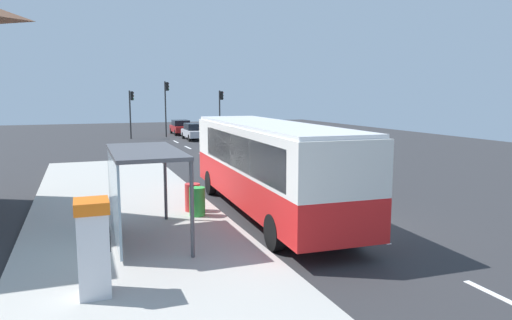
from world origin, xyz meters
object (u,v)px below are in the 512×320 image
Objects in this scene: traffic_light_near_side at (221,106)px; traffic_light_far_side at (131,107)px; white_van at (232,135)px; ticket_machine at (93,247)px; bus_shelter at (134,172)px; recycling_bin_red at (192,197)px; bus at (267,162)px; sedan_near at (181,127)px; sedan_far at (195,131)px; traffic_light_median at (166,100)px; recycling_bin_green at (197,202)px.

traffic_light_near_side is 1.01× the size of traffic_light_far_side.
white_van is 2.71× the size of ticket_machine.
traffic_light_far_side reaches higher than bus_shelter.
traffic_light_near_side is (9.70, 29.69, 2.42)m from recycling_bin_red.
traffic_light_near_side is at bearing -5.31° from traffic_light_far_side.
traffic_light_far_side is 33.36m from bus_shelter.
bus is 2.11× the size of white_van.
ticket_machine is (-9.88, -39.86, 0.38)m from sedan_near.
recycling_bin_red is 3.77m from bus_shelter.
sedan_far is 31.38m from bus_shelter.
ticket_machine is 0.42× the size of traffic_light_far_side.
bus_shelter is at bearing -129.36° from recycling_bin_red.
bus_shelter is at bearing -101.33° from traffic_light_median.
traffic_light_near_side is (3.20, -4.10, 2.28)m from sedan_near.
ticket_machine reaches higher than sedan_far.
traffic_light_near_side reaches higher than bus.
ticket_machine is 0.42× the size of traffic_light_near_side.
ticket_machine is at bearing -137.45° from bus.
traffic_light_median is (3.49, 0.80, 0.56)m from traffic_light_far_side.
bus_shelter is at bearing -115.10° from white_van.
traffic_light_near_side is at bearing 35.33° from sedan_far.
ticket_machine is 38.28m from traffic_light_median.
bus reaches higher than recycling_bin_green.
ticket_machine is at bearing -103.92° from sedan_near.
bus_shelter is at bearing -106.14° from sedan_far.
white_van is at bearing -83.40° from traffic_light_median.
sedan_far is 4.54m from traffic_light_near_side.
traffic_light_near_side reaches higher than recycling_bin_green.
traffic_light_median is at bearing 116.23° from sedan_far.
bus is 31.24m from traffic_light_near_side.
sedan_near is 34.40m from recycling_bin_red.
bus is 2.02× the size of traffic_light_median.
ticket_machine is 36.88m from traffic_light_far_side.
white_van is 1.15× the size of traffic_light_near_side.
bus is at bearing -87.46° from traffic_light_far_side.
traffic_light_far_side is (-1.38, 31.17, 1.22)m from bus.
bus_shelter is at bearing -156.85° from bus.
traffic_light_near_side is (3.30, 14.00, 1.73)m from white_van.
recycling_bin_red is (-6.40, -15.68, -0.69)m from white_van.
traffic_light_median reaches higher than sedan_far.
bus_shelter is at bearing -137.93° from recycling_bin_green.
bus is 31.23m from traffic_light_far_side.
bus is at bearing -93.77° from traffic_light_median.
recycling_bin_red is 30.60m from traffic_light_far_side.
traffic_light_near_side is 34.52m from bus_shelter.
traffic_light_far_side is (1.10, 31.19, 2.40)m from recycling_bin_green.
sedan_near is 41.06m from ticket_machine.
bus_shelter is (-8.71, -36.48, 1.31)m from sedan_near.
ticket_machine is (-9.78, -21.76, -0.17)m from white_van.
traffic_light_near_side is at bearing 76.64° from bus.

